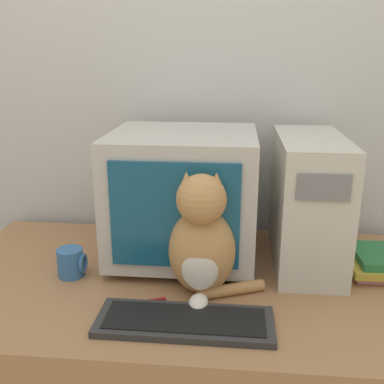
{
  "coord_description": "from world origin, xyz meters",
  "views": [
    {
      "loc": [
        0.15,
        -0.82,
        1.4
      ],
      "look_at": [
        0.02,
        0.45,
        1.0
      ],
      "focal_mm": 42.0,
      "sensor_mm": 36.0,
      "label": 1
    }
  ],
  "objects_px": {
    "computer_tower": "(307,200)",
    "mug": "(71,263)",
    "cat": "(202,242)",
    "keyboard": "(185,321)",
    "book_stack": "(375,263)",
    "crt_monitor": "(183,195)",
    "pen": "(141,302)"
  },
  "relations": [
    {
      "from": "computer_tower",
      "to": "book_stack",
      "type": "xyz_separation_m",
      "value": [
        0.21,
        -0.08,
        -0.17
      ]
    },
    {
      "from": "keyboard",
      "to": "mug",
      "type": "height_order",
      "value": "mug"
    },
    {
      "from": "cat",
      "to": "pen",
      "type": "xyz_separation_m",
      "value": [
        -0.16,
        -0.08,
        -0.15
      ]
    },
    {
      "from": "crt_monitor",
      "to": "pen",
      "type": "relative_size",
      "value": 3.47
    },
    {
      "from": "computer_tower",
      "to": "keyboard",
      "type": "bearing_deg",
      "value": -130.17
    },
    {
      "from": "keyboard",
      "to": "book_stack",
      "type": "distance_m",
      "value": 0.65
    },
    {
      "from": "book_stack",
      "to": "pen",
      "type": "xyz_separation_m",
      "value": [
        -0.69,
        -0.25,
        -0.03
      ]
    },
    {
      "from": "cat",
      "to": "book_stack",
      "type": "relative_size",
      "value": 1.79
    },
    {
      "from": "mug",
      "to": "pen",
      "type": "bearing_deg",
      "value": -29.65
    },
    {
      "from": "keyboard",
      "to": "cat",
      "type": "xyz_separation_m",
      "value": [
        0.03,
        0.16,
        0.15
      ]
    },
    {
      "from": "crt_monitor",
      "to": "keyboard",
      "type": "xyz_separation_m",
      "value": [
        0.05,
        -0.4,
        -0.21
      ]
    },
    {
      "from": "book_stack",
      "to": "mug",
      "type": "height_order",
      "value": "mug"
    },
    {
      "from": "crt_monitor",
      "to": "keyboard",
      "type": "relative_size",
      "value": 1.02
    },
    {
      "from": "crt_monitor",
      "to": "computer_tower",
      "type": "bearing_deg",
      "value": 1.84
    },
    {
      "from": "computer_tower",
      "to": "mug",
      "type": "distance_m",
      "value": 0.77
    },
    {
      "from": "computer_tower",
      "to": "keyboard",
      "type": "distance_m",
      "value": 0.58
    },
    {
      "from": "keyboard",
      "to": "mug",
      "type": "bearing_deg",
      "value": 148.81
    },
    {
      "from": "crt_monitor",
      "to": "cat",
      "type": "bearing_deg",
      "value": -71.24
    },
    {
      "from": "book_stack",
      "to": "keyboard",
      "type": "bearing_deg",
      "value": -148.77
    },
    {
      "from": "crt_monitor",
      "to": "book_stack",
      "type": "bearing_deg",
      "value": -5.89
    },
    {
      "from": "pen",
      "to": "computer_tower",
      "type": "bearing_deg",
      "value": 34.11
    },
    {
      "from": "book_stack",
      "to": "crt_monitor",
      "type": "bearing_deg",
      "value": 174.11
    },
    {
      "from": "computer_tower",
      "to": "mug",
      "type": "height_order",
      "value": "computer_tower"
    },
    {
      "from": "crt_monitor",
      "to": "mug",
      "type": "height_order",
      "value": "crt_monitor"
    },
    {
      "from": "computer_tower",
      "to": "cat",
      "type": "height_order",
      "value": "computer_tower"
    },
    {
      "from": "cat",
      "to": "crt_monitor",
      "type": "bearing_deg",
      "value": 109.34
    },
    {
      "from": "mug",
      "to": "keyboard",
      "type": "bearing_deg",
      "value": -31.19
    },
    {
      "from": "keyboard",
      "to": "book_stack",
      "type": "bearing_deg",
      "value": 31.23
    },
    {
      "from": "keyboard",
      "to": "cat",
      "type": "height_order",
      "value": "cat"
    },
    {
      "from": "computer_tower",
      "to": "keyboard",
      "type": "height_order",
      "value": "computer_tower"
    },
    {
      "from": "crt_monitor",
      "to": "pen",
      "type": "distance_m",
      "value": 0.39
    },
    {
      "from": "crt_monitor",
      "to": "computer_tower",
      "type": "distance_m",
      "value": 0.4
    }
  ]
}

